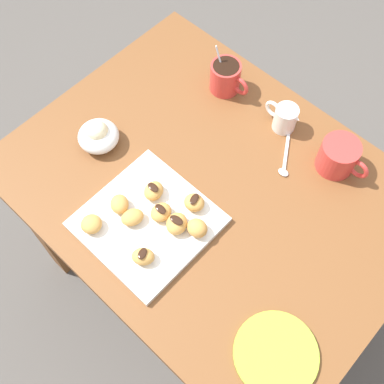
# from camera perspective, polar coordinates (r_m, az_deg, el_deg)

# --- Properties ---
(ground_plane) EXTENTS (8.00, 8.00, 0.00)m
(ground_plane) POSITION_cam_1_polar(r_m,az_deg,el_deg) (1.86, 1.55, -10.14)
(ground_plane) COLOR #514C47
(dining_table) EXTENTS (0.99, 0.75, 0.73)m
(dining_table) POSITION_cam_1_polar(r_m,az_deg,el_deg) (1.31, 2.16, -2.24)
(dining_table) COLOR brown
(dining_table) RESTS_ON ground_plane
(pastry_plate_square) EXTENTS (0.28, 0.28, 0.02)m
(pastry_plate_square) POSITION_cam_1_polar(r_m,az_deg,el_deg) (1.14, -5.29, -3.57)
(pastry_plate_square) COLOR silver
(pastry_plate_square) RESTS_ON dining_table
(coffee_mug_red_left) EXTENTS (0.12, 0.08, 0.13)m
(coffee_mug_red_left) POSITION_cam_1_polar(r_m,az_deg,el_deg) (1.33, 4.06, 13.51)
(coffee_mug_red_left) COLOR red
(coffee_mug_red_left) RESTS_ON dining_table
(coffee_mug_red_right) EXTENTS (0.13, 0.10, 0.09)m
(coffee_mug_red_right) POSITION_cam_1_polar(r_m,az_deg,el_deg) (1.23, 17.04, 4.13)
(coffee_mug_red_right) COLOR red
(coffee_mug_red_right) RESTS_ON dining_table
(cream_pitcher_white) EXTENTS (0.10, 0.06, 0.07)m
(cream_pitcher_white) POSITION_cam_1_polar(r_m,az_deg,el_deg) (1.28, 10.97, 8.72)
(cream_pitcher_white) COLOR silver
(cream_pitcher_white) RESTS_ON dining_table
(ice_cream_bowl) EXTENTS (0.11, 0.11, 0.08)m
(ice_cream_bowl) POSITION_cam_1_polar(r_m,az_deg,el_deg) (1.25, -11.07, 6.64)
(ice_cream_bowl) COLOR silver
(ice_cream_bowl) RESTS_ON dining_table
(saucer_lime_left) EXTENTS (0.18, 0.18, 0.01)m
(saucer_lime_left) POSITION_cam_1_polar(r_m,az_deg,el_deg) (1.07, 9.93, -18.40)
(saucer_lime_left) COLOR #9EC633
(saucer_lime_left) RESTS_ON dining_table
(loose_spoon_near_saucer) EXTENTS (0.10, 0.14, 0.01)m
(loose_spoon_near_saucer) POSITION_cam_1_polar(r_m,az_deg,el_deg) (1.25, 11.04, 4.16)
(loose_spoon_near_saucer) COLOR silver
(loose_spoon_near_saucer) RESTS_ON dining_table
(beignet_0) EXTENTS (0.07, 0.06, 0.03)m
(beignet_0) POSITION_cam_1_polar(r_m,az_deg,el_deg) (1.14, -8.60, -1.43)
(beignet_0) COLOR #D19347
(beignet_0) RESTS_ON pastry_plate_square
(beignet_1) EXTENTS (0.06, 0.06, 0.03)m
(beignet_1) POSITION_cam_1_polar(r_m,az_deg,el_deg) (1.15, -4.57, 0.13)
(beignet_1) COLOR #D19347
(beignet_1) RESTS_ON pastry_plate_square
(chocolate_drizzle_1) EXTENTS (0.03, 0.02, 0.00)m
(chocolate_drizzle_1) POSITION_cam_1_polar(r_m,az_deg,el_deg) (1.13, -4.64, 0.56)
(chocolate_drizzle_1) COLOR black
(chocolate_drizzle_1) RESTS_ON beignet_1
(beignet_2) EXTENTS (0.06, 0.07, 0.03)m
(beignet_2) POSITION_cam_1_polar(r_m,az_deg,el_deg) (1.12, -7.08, -3.00)
(beignet_2) COLOR #D19347
(beignet_2) RESTS_ON pastry_plate_square
(beignet_3) EXTENTS (0.05, 0.05, 0.04)m
(beignet_3) POSITION_cam_1_polar(r_m,az_deg,el_deg) (1.10, 0.62, -4.29)
(beignet_3) COLOR #D19347
(beignet_3) RESTS_ON pastry_plate_square
(beignet_4) EXTENTS (0.06, 0.06, 0.03)m
(beignet_4) POSITION_cam_1_polar(r_m,az_deg,el_deg) (1.13, -11.85, -3.75)
(beignet_4) COLOR #D19347
(beignet_4) RESTS_ON pastry_plate_square
(beignet_5) EXTENTS (0.04, 0.05, 0.03)m
(beignet_5) POSITION_cam_1_polar(r_m,az_deg,el_deg) (1.12, -3.70, -2.41)
(beignet_5) COLOR #D19347
(beignet_5) RESTS_ON pastry_plate_square
(chocolate_drizzle_5) EXTENTS (0.03, 0.02, 0.00)m
(chocolate_drizzle_5) POSITION_cam_1_polar(r_m,az_deg,el_deg) (1.11, -3.75, -2.02)
(chocolate_drizzle_5) COLOR black
(chocolate_drizzle_5) RESTS_ON beignet_5
(beignet_6) EXTENTS (0.07, 0.06, 0.03)m
(beignet_6) POSITION_cam_1_polar(r_m,az_deg,el_deg) (1.08, -5.83, -7.62)
(beignet_6) COLOR #D19347
(beignet_6) RESTS_ON pastry_plate_square
(chocolate_drizzle_6) EXTENTS (0.03, 0.03, 0.00)m
(chocolate_drizzle_6) POSITION_cam_1_polar(r_m,az_deg,el_deg) (1.07, -5.91, -7.29)
(chocolate_drizzle_6) COLOR black
(chocolate_drizzle_6) RESTS_ON beignet_6
(beignet_7) EXTENTS (0.06, 0.05, 0.03)m
(beignet_7) POSITION_cam_1_polar(r_m,az_deg,el_deg) (1.13, 0.27, -1.26)
(beignet_7) COLOR #D19347
(beignet_7) RESTS_ON pastry_plate_square
(chocolate_drizzle_7) EXTENTS (0.03, 0.04, 0.00)m
(chocolate_drizzle_7) POSITION_cam_1_polar(r_m,az_deg,el_deg) (1.11, 0.27, -0.83)
(chocolate_drizzle_7) COLOR black
(chocolate_drizzle_7) RESTS_ON beignet_7
(beignet_8) EXTENTS (0.07, 0.07, 0.04)m
(beignet_8) POSITION_cam_1_polar(r_m,az_deg,el_deg) (1.11, -1.82, -3.78)
(beignet_8) COLOR #D19347
(beignet_8) RESTS_ON pastry_plate_square
(chocolate_drizzle_8) EXTENTS (0.04, 0.02, 0.00)m
(chocolate_drizzle_8) POSITION_cam_1_polar(r_m,az_deg,el_deg) (1.09, -1.85, -3.34)
(chocolate_drizzle_8) COLOR black
(chocolate_drizzle_8) RESTS_ON beignet_8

